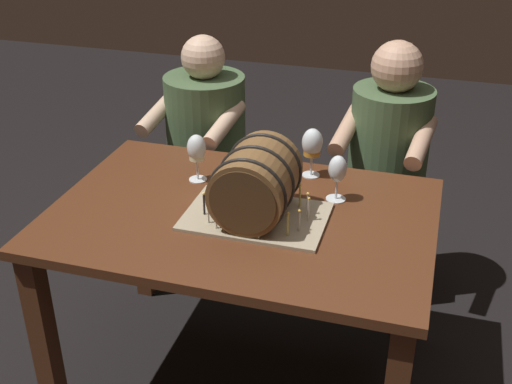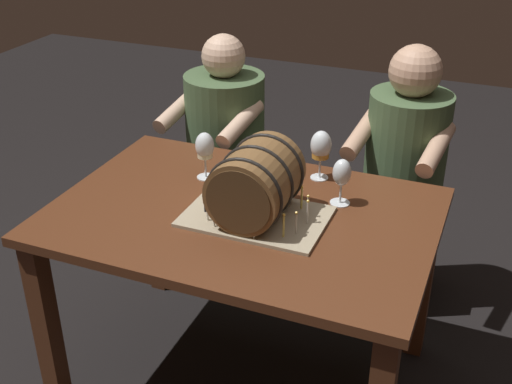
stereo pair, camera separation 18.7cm
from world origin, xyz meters
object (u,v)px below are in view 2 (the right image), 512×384
Objects in this scene: barrel_cake at (256,185)px; wine_glass_amber at (321,147)px; person_seated_right at (401,187)px; wine_glass_white at (205,148)px; wine_glass_empty at (342,174)px; person_seated_left at (226,158)px; dining_table at (243,238)px.

wine_glass_amber is at bearing 73.45° from barrel_cake.
wine_glass_amber is 0.59m from person_seated_right.
wine_glass_white is 0.16× the size of person_seated_right.
person_seated_right is at bearing 41.79° from wine_glass_white.
wine_glass_empty is at bearing -0.31° from wine_glass_white.
person_seated_right is at bearing -0.01° from person_seated_left.
person_seated_left is at bearing 121.21° from barrel_cake.
wine_glass_white is 0.93m from person_seated_right.
person_seated_right is (0.25, 0.42, -0.32)m from wine_glass_amber.
barrel_cake is 0.98m from person_seated_left.
wine_glass_empty is at bearing 41.32° from barrel_cake.
barrel_cake reaches higher than dining_table.
person_seated_right reaches higher than barrel_cake.
wine_glass_amber is 1.13× the size of wine_glass_empty.
wine_glass_empty is at bearing -52.01° from wine_glass_amber.
person_seated_left is (-0.59, 0.42, -0.33)m from wine_glass_amber.
wine_glass_empty is (0.13, -0.16, -0.01)m from wine_glass_amber.
dining_table is at bearing -118.68° from person_seated_right.
dining_table is 0.88m from person_seated_right.
wine_glass_white is at bearing -138.21° from person_seated_right.
wine_glass_empty is 0.15× the size of person_seated_left.
dining_table is 6.83× the size of wine_glass_amber.
wine_glass_amber is 1.05× the size of wine_glass_white.
barrel_cake is 2.79× the size of wine_glass_empty.
person_seated_right is at bearing 61.32° from dining_table.
wine_glass_empty is (0.23, 0.21, -0.01)m from barrel_cake.
dining_table is 0.24m from barrel_cake.
person_seated_right is (0.42, 0.76, -0.09)m from dining_table.
wine_glass_empty is 0.15× the size of person_seated_right.
dining_table is 0.88m from person_seated_left.
dining_table is 0.41m from wine_glass_empty.
dining_table is at bearing -116.23° from wine_glass_amber.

